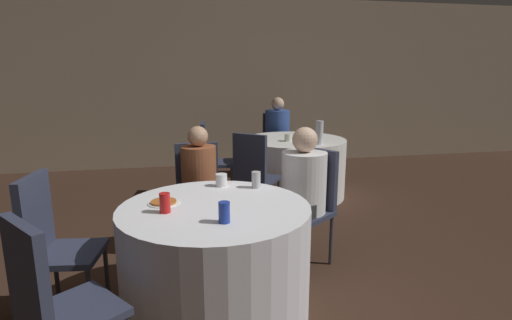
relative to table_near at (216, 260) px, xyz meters
name	(u,v)px	position (x,y,z in m)	size (l,w,h in m)	color
ground_plane	(252,306)	(0.25, 0.01, -0.37)	(16.00, 16.00, 0.00)	#382319
wall_back	(201,83)	(0.25, 4.43, 1.03)	(16.00, 0.06, 2.80)	gray
table_near	(216,260)	(0.00, 0.00, 0.00)	(1.23, 1.23, 0.75)	silver
table_far	(294,167)	(1.27, 2.40, 0.00)	(1.31, 1.31, 0.75)	white
chair_near_southwest	(50,299)	(-0.82, -0.63, 0.20)	(0.56, 0.56, 0.97)	#2D3347
chair_near_northeast	(311,197)	(0.85, 0.58, 0.20)	(0.56, 0.56, 0.97)	#2D3347
chair_near_north	(198,188)	(-0.04, 1.03, 0.20)	(0.42, 0.42, 0.97)	#2D3347
chair_near_west	(51,236)	(-1.02, 0.14, 0.20)	(0.45, 0.45, 0.97)	#2D3347
chair_far_southwest	(254,170)	(0.57, 1.59, 0.20)	(0.56, 0.56, 0.97)	#2D3347
chair_far_west	(210,154)	(0.20, 2.53, 0.20)	(0.45, 0.44, 0.97)	#2D3347
chair_far_north	(276,139)	(1.30, 3.48, 0.20)	(0.41, 0.42, 0.97)	#2D3347
person_white_shirt	(298,198)	(0.72, 0.49, 0.23)	(0.50, 0.48, 1.16)	#282828
person_floral_shirt	(201,195)	(-0.04, 0.85, 0.19)	(0.30, 0.49, 1.14)	#33384C
person_blue_shirt	(278,137)	(1.30, 3.32, 0.26)	(0.37, 0.52, 1.22)	#282828
pizza_plate_near	(164,202)	(-0.32, 0.12, 0.38)	(0.20, 0.20, 0.02)	white
soda_can_red	(165,203)	(-0.31, -0.05, 0.43)	(0.07, 0.07, 0.12)	red
soda_can_blue	(224,212)	(0.03, -0.29, 0.43)	(0.07, 0.07, 0.12)	#1E38A5
soda_can_silver	(256,180)	(0.34, 0.35, 0.43)	(0.07, 0.07, 0.12)	silver
cup_near	(221,180)	(0.10, 0.45, 0.42)	(0.09, 0.09, 0.09)	white
bottle_far	(319,133)	(1.44, 1.97, 0.51)	(0.09, 0.09, 0.28)	silver
cup_far	(288,138)	(1.14, 2.26, 0.42)	(0.09, 0.09, 0.09)	silver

